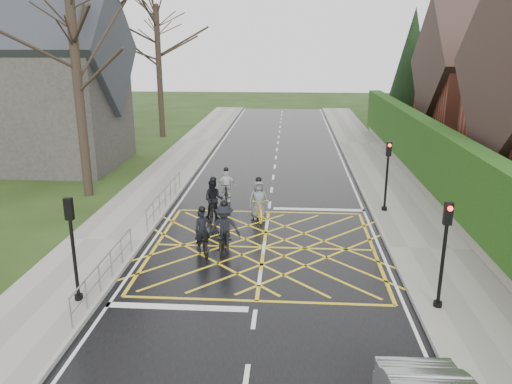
# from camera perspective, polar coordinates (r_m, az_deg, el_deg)

# --- Properties ---
(ground) EXTENTS (120.00, 120.00, 0.00)m
(ground) POSITION_cam_1_polar(r_m,az_deg,el_deg) (18.49, 0.91, -6.35)
(ground) COLOR black
(ground) RESTS_ON ground
(road) EXTENTS (9.00, 80.00, 0.01)m
(road) POSITION_cam_1_polar(r_m,az_deg,el_deg) (18.49, 0.91, -6.34)
(road) COLOR black
(road) RESTS_ON ground
(sidewalk_right) EXTENTS (3.00, 80.00, 0.15)m
(sidewalk_right) POSITION_cam_1_polar(r_m,az_deg,el_deg) (19.14, 19.26, -6.27)
(sidewalk_right) COLOR gray
(sidewalk_right) RESTS_ON ground
(sidewalk_left) EXTENTS (3.00, 80.00, 0.15)m
(sidewalk_left) POSITION_cam_1_polar(r_m,az_deg,el_deg) (19.68, -16.90, -5.41)
(sidewalk_left) COLOR gray
(sidewalk_left) RESTS_ON ground
(stone_wall) EXTENTS (0.50, 38.00, 0.70)m
(stone_wall) POSITION_cam_1_polar(r_m,az_deg,el_deg) (24.97, 19.74, -0.32)
(stone_wall) COLOR slate
(stone_wall) RESTS_ON ground
(hedge) EXTENTS (0.90, 38.00, 2.80)m
(hedge) POSITION_cam_1_polar(r_m,az_deg,el_deg) (24.54, 20.13, 3.59)
(hedge) COLOR #16360E
(hedge) RESTS_ON stone_wall
(house_far) EXTENTS (9.80, 8.80, 10.30)m
(house_far) POSITION_cam_1_polar(r_m,az_deg,el_deg) (37.75, 25.95, 10.70)
(house_far) COLOR brown
(house_far) RESTS_ON ground
(conifer) EXTENTS (4.60, 4.60, 10.00)m
(conifer) POSITION_cam_1_polar(r_m,az_deg,el_deg) (44.17, 17.29, 13.07)
(conifer) COLOR black
(conifer) RESTS_ON ground
(church) EXTENTS (8.80, 7.80, 11.00)m
(church) POSITION_cam_1_polar(r_m,az_deg,el_deg) (32.45, -22.93, 11.34)
(church) COLOR #2D2B28
(church) RESTS_ON ground
(tree_near) EXTENTS (9.24, 9.24, 11.44)m
(tree_near) POSITION_cam_1_polar(r_m,az_deg,el_deg) (25.02, -20.27, 17.27)
(tree_near) COLOR black
(tree_near) RESTS_ON ground
(tree_mid) EXTENTS (10.08, 10.08, 12.48)m
(tree_mid) POSITION_cam_1_polar(r_m,az_deg,el_deg) (32.87, -16.27, 18.51)
(tree_mid) COLOR black
(tree_mid) RESTS_ON ground
(tree_far) EXTENTS (8.40, 8.40, 10.40)m
(tree_far) POSITION_cam_1_polar(r_m,az_deg,el_deg) (40.29, -11.17, 16.34)
(tree_far) COLOR black
(tree_far) RESTS_ON ground
(railing_south) EXTENTS (0.05, 5.04, 1.03)m
(railing_south) POSITION_cam_1_polar(r_m,az_deg,el_deg) (15.94, -16.89, -7.97)
(railing_south) COLOR slate
(railing_south) RESTS_ON ground
(railing_north) EXTENTS (0.05, 6.04, 1.03)m
(railing_north) POSITION_cam_1_polar(r_m,az_deg,el_deg) (22.64, -10.37, -0.13)
(railing_north) COLOR slate
(railing_north) RESTS_ON ground
(traffic_light_ne) EXTENTS (0.24, 0.31, 3.21)m
(traffic_light_ne) POSITION_cam_1_polar(r_m,az_deg,el_deg) (22.31, 14.71, 1.67)
(traffic_light_ne) COLOR black
(traffic_light_ne) RESTS_ON ground
(traffic_light_se) EXTENTS (0.24, 0.31, 3.21)m
(traffic_light_se) POSITION_cam_1_polar(r_m,az_deg,el_deg) (14.58, 20.61, -6.94)
(traffic_light_se) COLOR black
(traffic_light_se) RESTS_ON ground
(traffic_light_sw) EXTENTS (0.24, 0.31, 3.21)m
(traffic_light_sw) POSITION_cam_1_polar(r_m,az_deg,el_deg) (14.93, -20.12, -6.33)
(traffic_light_sw) COLOR black
(traffic_light_sw) RESTS_ON ground
(cyclist_rear) EXTENTS (1.26, 1.88, 1.73)m
(cyclist_rear) POSITION_cam_1_polar(r_m,az_deg,el_deg) (17.99, -6.14, -5.20)
(cyclist_rear) COLOR black
(cyclist_rear) RESTS_ON ground
(cyclist_back) EXTENTS (0.84, 1.87, 1.87)m
(cyclist_back) POSITION_cam_1_polar(r_m,az_deg,el_deg) (21.19, -4.87, -1.31)
(cyclist_back) COLOR black
(cyclist_back) RESTS_ON ground
(cyclist_mid) EXTENTS (1.15, 1.99, 1.93)m
(cyclist_mid) POSITION_cam_1_polar(r_m,az_deg,el_deg) (17.92, -3.64, -4.72)
(cyclist_mid) COLOR black
(cyclist_mid) RESTS_ON ground
(cyclist_front) EXTENTS (0.94, 1.71, 1.67)m
(cyclist_front) POSITION_cam_1_polar(r_m,az_deg,el_deg) (23.54, -3.43, 0.33)
(cyclist_front) COLOR black
(cyclist_front) RESTS_ON ground
(cyclist_lead) EXTENTS (1.06, 1.99, 1.84)m
(cyclist_lead) POSITION_cam_1_polar(r_m,az_deg,el_deg) (21.20, 0.28, -1.44)
(cyclist_lead) COLOR gold
(cyclist_lead) RESTS_ON ground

